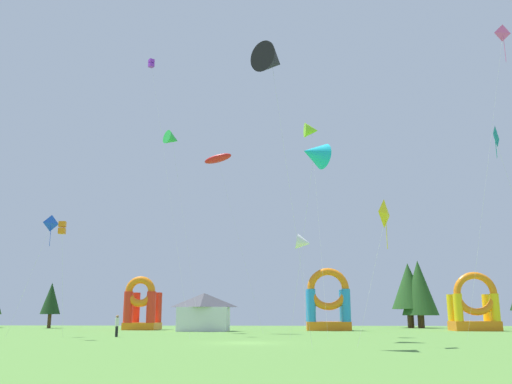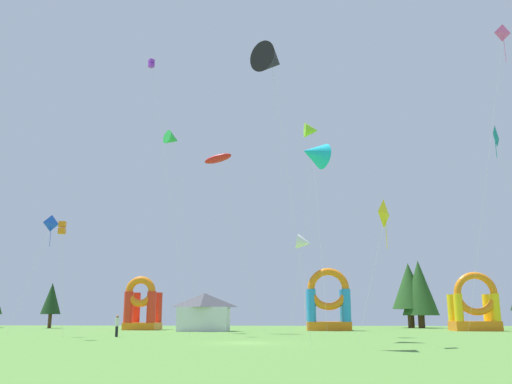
% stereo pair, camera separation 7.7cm
% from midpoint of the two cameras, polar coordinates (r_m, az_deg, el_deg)
% --- Properties ---
extents(ground_plane, '(120.00, 120.00, 0.00)m').
position_cam_midpoint_polar(ground_plane, '(38.10, -1.12, -15.59)').
color(ground_plane, '#548438').
extents(kite_green_delta, '(5.72, 5.85, 23.04)m').
position_cam_midpoint_polar(kite_green_delta, '(64.85, -8.83, 5.53)').
color(kite_green_delta, green).
rests_on(kite_green_delta, ground_plane).
extents(kite_pink_diamond, '(4.47, 3.28, 24.58)m').
position_cam_midpoint_polar(kite_pink_diamond, '(49.67, 24.51, 14.62)').
color(kite_pink_diamond, '#EA599E').
rests_on(kite_pink_diamond, ground_plane).
extents(kite_orange_box, '(0.75, 3.24, 9.26)m').
position_cam_midpoint_polar(kite_orange_box, '(46.68, -19.76, -3.58)').
color(kite_orange_box, orange).
rests_on(kite_orange_box, ground_plane).
extents(kite_black_delta, '(3.66, 3.16, 19.51)m').
position_cam_midpoint_polar(kite_black_delta, '(37.16, 1.59, 13.66)').
color(kite_black_delta, black).
rests_on(kite_black_delta, ground_plane).
extents(kite_yellow_diamond, '(2.70, 1.27, 8.65)m').
position_cam_midpoint_polar(kite_yellow_diamond, '(35.03, 13.57, -2.41)').
color(kite_yellow_diamond, yellow).
rests_on(kite_yellow_diamond, ground_plane).
extents(kite_red_parafoil, '(6.91, 2.85, 19.74)m').
position_cam_midpoint_polar(kite_red_parafoil, '(61.13, -4.07, 3.52)').
color(kite_red_parafoil, red).
rests_on(kite_red_parafoil, ground_plane).
extents(kite_lime_delta, '(1.51, 6.06, 20.08)m').
position_cam_midpoint_polar(kite_lime_delta, '(53.17, 5.79, 6.45)').
color(kite_lime_delta, '#8CD826').
rests_on(kite_lime_delta, ground_plane).
extents(kite_white_delta, '(2.17, 5.35, 11.82)m').
position_cam_midpoint_polar(kite_white_delta, '(68.26, 4.99, -5.31)').
color(kite_white_delta, white).
rests_on(kite_white_delta, ground_plane).
extents(kite_blue_diamond, '(3.59, 1.03, 10.54)m').
position_cam_midpoint_polar(kite_blue_diamond, '(53.14, -20.75, -3.23)').
color(kite_blue_diamond, blue).
rests_on(kite_blue_diamond, ground_plane).
extents(kite_purple_box, '(6.44, 7.20, 28.18)m').
position_cam_midpoint_polar(kite_purple_box, '(59.54, -10.96, 12.93)').
color(kite_purple_box, purple).
rests_on(kite_purple_box, ground_plane).
extents(kite_cyan_delta, '(3.51, 5.04, 15.35)m').
position_cam_midpoint_polar(kite_cyan_delta, '(42.80, 6.06, 4.02)').
color(kite_cyan_delta, '#19B7CC').
rests_on(kite_cyan_delta, ground_plane).
extents(kite_teal_diamond, '(3.47, 1.03, 14.20)m').
position_cam_midpoint_polar(kite_teal_diamond, '(40.50, 23.71, 5.12)').
color(kite_teal_diamond, '#0C7F7A').
rests_on(kite_teal_diamond, ground_plane).
extents(person_near_camera, '(0.40, 0.40, 1.85)m').
position_cam_midpoint_polar(person_near_camera, '(49.72, -14.45, -13.28)').
color(person_near_camera, black).
rests_on(person_near_camera, ground_plane).
extents(inflatable_orange_dome, '(5.31, 3.71, 6.89)m').
position_cam_midpoint_polar(inflatable_orange_dome, '(71.22, 21.96, -11.38)').
color(inflatable_orange_dome, orange).
rests_on(inflatable_orange_dome, ground_plane).
extents(inflatable_blue_arch, '(4.08, 4.59, 6.68)m').
position_cam_midpoint_polar(inflatable_blue_arch, '(72.54, -11.93, -11.98)').
color(inflatable_blue_arch, orange).
rests_on(inflatable_blue_arch, ground_plane).
extents(inflatable_red_slide, '(5.29, 3.89, 7.48)m').
position_cam_midpoint_polar(inflatable_red_slide, '(68.37, 7.56, -11.87)').
color(inflatable_red_slide, orange).
rests_on(inflatable_red_slide, ground_plane).
extents(festival_tent, '(5.75, 4.16, 4.38)m').
position_cam_midpoint_polar(festival_tent, '(65.44, -5.54, -12.45)').
color(festival_tent, silver).
rests_on(festival_tent, ground_plane).
extents(tree_row_2, '(2.80, 2.80, 6.44)m').
position_cam_midpoint_polar(tree_row_2, '(85.21, -20.77, -10.44)').
color(tree_row_2, '#4C331E').
rests_on(tree_row_2, ground_plane).
extents(tree_row_3, '(5.19, 5.19, 9.45)m').
position_cam_midpoint_polar(tree_row_3, '(84.99, 15.73, -9.52)').
color(tree_row_3, '#4C331E').
rests_on(tree_row_3, ground_plane).
extents(tree_row_4, '(5.24, 5.24, 9.79)m').
position_cam_midpoint_polar(tree_row_4, '(84.53, 16.74, -9.63)').
color(tree_row_4, '#4C331E').
rests_on(tree_row_4, ground_plane).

